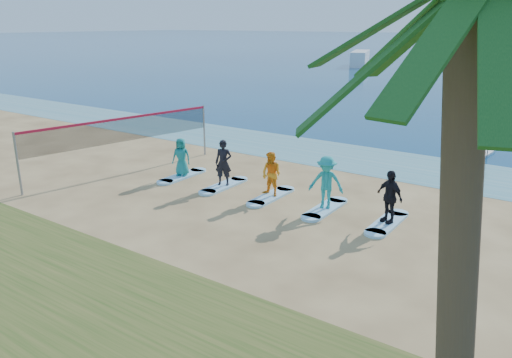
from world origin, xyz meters
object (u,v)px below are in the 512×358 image
Objects in this scene: paddleboard at (479,155)px; surfboard_3 at (325,209)px; volleyball_net at (122,130)px; student_4 at (389,196)px; surfboard_4 at (387,223)px; student_2 at (271,174)px; student_0 at (181,157)px; surfboard_2 at (271,196)px; paddleboarder at (482,137)px; surfboard_0 at (182,176)px; student_1 at (223,163)px; surfboard_1 at (224,186)px; boat_offshore_a at (360,66)px; student_3 at (326,182)px.

surfboard_3 is at bearing -99.51° from paddleboard.
student_4 is at bearing 4.31° from volleyball_net.
surfboard_4 is at bearing -87.89° from paddleboard.
paddleboard is 1.77× the size of student_2.
student_0 reaches higher than surfboard_2.
surfboard_4 is (-0.57, -11.08, -0.95)m from paddleboarder.
student_1 is (2.31, 0.00, 0.97)m from surfboard_0.
surfboard_1 and surfboard_2 have the same top height.
surfboard_2 is (4.62, 0.00, -0.86)m from student_0.
surfboard_0 is 1.00× the size of surfboard_1.
surfboard_0 is at bearing -156.49° from student_4.
volleyball_net is 4.81× the size of student_1.
surfboard_2 is at bearing 7.05° from volleyball_net.
student_0 is 9.28m from surfboard_4.
student_2 reaches higher than surfboard_1.
student_4 reaches higher than surfboard_4.
student_4 is (-0.57, -11.08, -0.01)m from paddleboarder.
volleyball_net is 4.05× the size of surfboard_4.
student_4 is (9.24, 0.00, 0.93)m from surfboard_0.
paddleboard is 0.33× the size of boat_offshore_a.
surfboard_4 is (26.47, -58.00, 0.04)m from boat_offshore_a.
surfboard_4 is at bearing 5.48° from student_2.
student_0 is 6.98m from surfboard_3.
paddleboard is at bearing 70.38° from student_2.
boat_offshore_a is 61.21m from student_1.
surfboard_4 is (2.31, 0.00, 0.00)m from surfboard_3.
surfboard_4 is at bearing 4.31° from volleyball_net.
student_0 is 0.74× the size of surfboard_2.
boat_offshore_a is 5.10× the size of student_4.
volleyball_net is at bearing -167.47° from student_2.
volleyball_net is 5.33m from surfboard_1.
student_0 is at bearing 155.95° from paddleboarder.
paddleboard is 1.36× the size of surfboard_3.
surfboard_4 is at bearing -165.49° from paddleboarder.
surfboard_2 is 2.31m from surfboard_3.
paddleboard is 12.24m from surfboard_2.
surfboard_1 is 6.99m from student_4.
student_1 is at bearing -21.83° from student_0.
student_2 is (0.00, 0.00, 0.89)m from surfboard_2.
paddleboard reaches higher than surfboard_1.
volleyball_net is 5.01× the size of student_4.
paddleboard is 11.13m from student_4.
surfboard_1 is at bearing 163.12° from student_3.
paddleboarder reaches higher than surfboard_2.
boat_offshore_a is at bearing 112.62° from surfboard_3.
student_4 is at bearing 5.48° from student_2.
student_1 is at bearing 180.00° from surfboard_3.
boat_offshore_a is 60.51m from surfboard_0.
surfboard_2 is (7.22, 0.89, -1.86)m from volleyball_net.
volleyball_net reaches higher than paddleboard.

